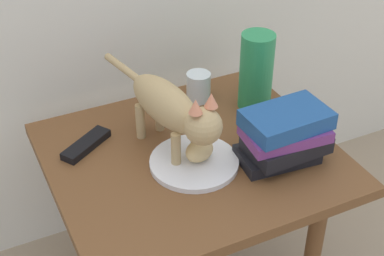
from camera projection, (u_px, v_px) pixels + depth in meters
name	position (u px, v px, depth m)	size (l,w,h in m)	color
side_table	(192.00, 176.00, 1.50)	(0.71, 0.64, 0.53)	brown
plate	(194.00, 162.00, 1.42)	(0.22, 0.22, 0.01)	white
bread_roll	(198.00, 151.00, 1.41)	(0.08, 0.06, 0.05)	#E0BC7A
cat	(172.00, 109.00, 1.39)	(0.14, 0.47, 0.23)	tan
book_stack	(284.00, 136.00, 1.40)	(0.22, 0.15, 0.14)	black
green_vase	(256.00, 71.00, 1.58)	(0.09, 0.09, 0.22)	#288C51
candle_jar	(199.00, 88.00, 1.65)	(0.07, 0.07, 0.08)	silver
tv_remote	(86.00, 145.00, 1.48)	(0.15, 0.04, 0.02)	black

